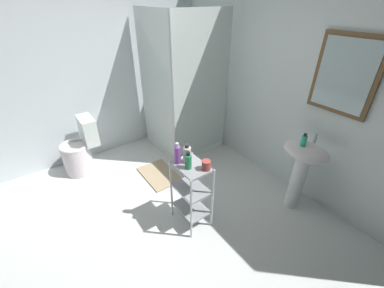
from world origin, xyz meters
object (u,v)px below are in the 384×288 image
(bath_mat, at_px, (159,174))
(body_wash_bottle_green, at_px, (188,161))
(conditioner_bottle_purple, at_px, (177,154))
(toilet, at_px, (80,151))
(storage_cart, at_px, (191,190))
(shower_stall, at_px, (182,121))
(rinse_cup, at_px, (206,165))
(pedestal_sink, at_px, (302,164))
(lotion_bottle_white, at_px, (187,154))
(hand_soap_bottle, at_px, (304,140))

(bath_mat, bearing_deg, body_wash_bottle_green, -8.80)
(bath_mat, bearing_deg, conditioner_bottle_purple, -12.65)
(toilet, bearing_deg, storage_cart, 23.37)
(toilet, distance_m, body_wash_bottle_green, 1.83)
(bath_mat, bearing_deg, toilet, -132.28)
(shower_stall, relative_size, conditioner_bottle_purple, 9.15)
(body_wash_bottle_green, height_order, rinse_cup, body_wash_bottle_green)
(pedestal_sink, distance_m, body_wash_bottle_green, 1.25)
(pedestal_sink, bearing_deg, storage_cart, -114.34)
(conditioner_bottle_purple, relative_size, lotion_bottle_white, 1.10)
(shower_stall, xyz_separation_m, lotion_bottle_white, (1.25, -0.77, 0.36))
(pedestal_sink, distance_m, hand_soap_bottle, 0.29)
(toilet, distance_m, hand_soap_bottle, 2.77)
(toilet, relative_size, conditioner_bottle_purple, 3.48)
(storage_cart, xyz_separation_m, bath_mat, (-0.89, 0.09, -0.43))
(shower_stall, bearing_deg, conditioner_bottle_purple, -34.93)
(hand_soap_bottle, height_order, bath_mat, hand_soap_bottle)
(rinse_cup, distance_m, bath_mat, 1.28)
(pedestal_sink, height_order, lotion_bottle_white, lotion_bottle_white)
(shower_stall, height_order, storage_cart, shower_stall)
(lotion_bottle_white, bearing_deg, conditioner_bottle_purple, -117.38)
(storage_cart, height_order, lotion_bottle_white, lotion_bottle_white)
(shower_stall, height_order, bath_mat, shower_stall)
(lotion_bottle_white, bearing_deg, hand_soap_bottle, 63.60)
(toilet, height_order, conditioner_bottle_purple, conditioner_bottle_purple)
(pedestal_sink, bearing_deg, hand_soap_bottle, -140.47)
(conditioner_bottle_purple, bearing_deg, hand_soap_bottle, 63.53)
(shower_stall, xyz_separation_m, toilet, (-0.29, -1.46, -0.15))
(hand_soap_bottle, xyz_separation_m, body_wash_bottle_green, (-0.44, -1.11, -0.05))
(conditioner_bottle_purple, xyz_separation_m, bath_mat, (-0.78, 0.18, -0.83))
(toilet, bearing_deg, shower_stall, 78.75)
(pedestal_sink, distance_m, bath_mat, 1.80)
(pedestal_sink, xyz_separation_m, rinse_cup, (-0.37, -1.01, 0.21))
(hand_soap_bottle, relative_size, rinse_cup, 1.48)
(shower_stall, height_order, toilet, shower_stall)
(body_wash_bottle_green, height_order, bath_mat, body_wash_bottle_green)
(shower_stall, distance_m, lotion_bottle_white, 1.51)
(toilet, bearing_deg, conditioner_bottle_purple, 22.29)
(hand_soap_bottle, distance_m, lotion_bottle_white, 1.18)
(conditioner_bottle_purple, distance_m, rinse_cup, 0.29)
(shower_stall, xyz_separation_m, bath_mat, (0.43, -0.67, -0.45))
(storage_cart, relative_size, lotion_bottle_white, 3.71)
(lotion_bottle_white, bearing_deg, toilet, -155.73)
(lotion_bottle_white, xyz_separation_m, bath_mat, (-0.82, 0.10, -0.82))
(toilet, height_order, lotion_bottle_white, lotion_bottle_white)
(pedestal_sink, relative_size, body_wash_bottle_green, 4.63)
(hand_soap_bottle, bearing_deg, bath_mat, -144.46)
(lotion_bottle_white, height_order, rinse_cup, lotion_bottle_white)
(pedestal_sink, xyz_separation_m, bath_mat, (-1.39, -0.99, -0.57))
(conditioner_bottle_purple, height_order, bath_mat, conditioner_bottle_purple)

